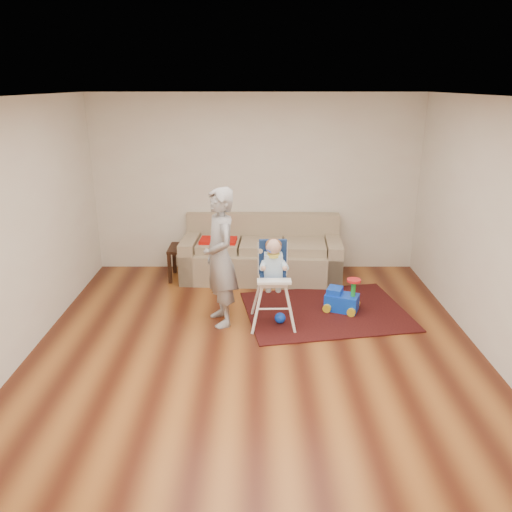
{
  "coord_description": "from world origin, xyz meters",
  "views": [
    {
      "loc": [
        0.0,
        -4.84,
        2.82
      ],
      "look_at": [
        0.0,
        0.4,
        1.0
      ],
      "focal_mm": 35.0,
      "sensor_mm": 36.0,
      "label": 1
    }
  ],
  "objects_px": {
    "side_table": "(186,262)",
    "toy_ball": "(280,318)",
    "sofa": "(261,249)",
    "high_chair": "(273,284)",
    "ride_on_toy": "(342,294)",
    "adult": "(220,258)"
  },
  "relations": [
    {
      "from": "side_table",
      "to": "toy_ball",
      "type": "xyz_separation_m",
      "value": [
        1.36,
        -1.56,
        -0.16
      ]
    },
    {
      "from": "sofa",
      "to": "high_chair",
      "type": "bearing_deg",
      "value": -81.98
    },
    {
      "from": "sofa",
      "to": "toy_ball",
      "type": "height_order",
      "value": "sofa"
    },
    {
      "from": "sofa",
      "to": "toy_ball",
      "type": "distance_m",
      "value": 1.65
    },
    {
      "from": "side_table",
      "to": "high_chair",
      "type": "height_order",
      "value": "high_chair"
    },
    {
      "from": "sofa",
      "to": "ride_on_toy",
      "type": "xyz_separation_m",
      "value": [
        1.04,
        -1.21,
        -0.21
      ]
    },
    {
      "from": "toy_ball",
      "to": "side_table",
      "type": "bearing_deg",
      "value": 131.03
    },
    {
      "from": "sofa",
      "to": "high_chair",
      "type": "xyz_separation_m",
      "value": [
        0.13,
        -1.58,
        0.08
      ]
    },
    {
      "from": "sofa",
      "to": "ride_on_toy",
      "type": "bearing_deg",
      "value": -46.06
    },
    {
      "from": "side_table",
      "to": "ride_on_toy",
      "type": "relative_size",
      "value": 1.09
    },
    {
      "from": "side_table",
      "to": "high_chair",
      "type": "relative_size",
      "value": 0.45
    },
    {
      "from": "ride_on_toy",
      "to": "high_chair",
      "type": "xyz_separation_m",
      "value": [
        -0.91,
        -0.37,
        0.29
      ]
    },
    {
      "from": "toy_ball",
      "to": "adult",
      "type": "xyz_separation_m",
      "value": [
        -0.73,
        0.07,
        0.76
      ]
    },
    {
      "from": "side_table",
      "to": "toy_ball",
      "type": "height_order",
      "value": "side_table"
    },
    {
      "from": "adult",
      "to": "side_table",
      "type": "bearing_deg",
      "value": -177.06
    },
    {
      "from": "ride_on_toy",
      "to": "toy_ball",
      "type": "distance_m",
      "value": 0.92
    },
    {
      "from": "toy_ball",
      "to": "high_chair",
      "type": "height_order",
      "value": "high_chair"
    },
    {
      "from": "ride_on_toy",
      "to": "adult",
      "type": "distance_m",
      "value": 1.69
    },
    {
      "from": "sofa",
      "to": "toy_ball",
      "type": "bearing_deg",
      "value": -78.77
    },
    {
      "from": "ride_on_toy",
      "to": "high_chair",
      "type": "relative_size",
      "value": 0.41
    },
    {
      "from": "side_table",
      "to": "adult",
      "type": "relative_size",
      "value": 0.29
    },
    {
      "from": "adult",
      "to": "high_chair",
      "type": "bearing_deg",
      "value": 65.02
    }
  ]
}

